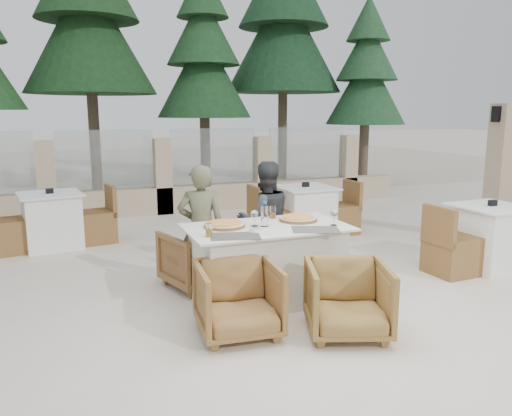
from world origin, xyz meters
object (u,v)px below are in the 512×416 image
object	(u,v)px
olive_dish	(256,229)
diner_left	(201,228)
bg_table_b	(305,212)
water_bottle	(265,214)
wine_glass_corner	(334,216)
beer_glass_right	(273,212)
armchair_near_right	(348,299)
pizza_left	(225,224)
beer_glass_left	(209,230)
wine_glass_centre	(254,217)
armchair_near_left	(238,299)
diner_right	(265,220)
armchair_far_left	(198,258)
pizza_right	(298,218)
bg_table_c	(489,237)
bg_table_a	(52,221)
armchair_far_right	(273,248)

from	to	relation	value
olive_dish	diner_left	distance (m)	0.79
olive_dish	bg_table_b	xyz separation A→B (m)	(1.74, 2.39, -0.41)
water_bottle	wine_glass_corner	xyz separation A→B (m)	(0.66, -0.21, -0.03)
beer_glass_right	armchair_near_right	bearing A→B (deg)	-84.07
wine_glass_corner	armchair_near_right	xyz separation A→B (m)	(-0.30, -0.77, -0.55)
pizza_left	beer_glass_left	xyz separation A→B (m)	(-0.25, -0.31, 0.04)
wine_glass_centre	armchair_near_right	world-z (taller)	wine_glass_centre
pizza_left	bg_table_b	bearing A→B (deg)	47.02
beer_glass_left	armchair_near_left	xyz separation A→B (m)	(0.12, -0.45, -0.52)
wine_glass_corner	diner_right	world-z (taller)	diner_right
armchair_far_left	armchair_near_right	xyz separation A→B (m)	(0.87, -1.65, 0.00)
pizza_left	wine_glass_corner	bearing A→B (deg)	-17.88
water_bottle	diner_left	bearing A→B (deg)	133.17
armchair_far_left	bg_table_b	size ratio (longest dim) A/B	0.42
pizza_right	armchair_near_right	distance (m)	1.19
armchair_near_left	diner_left	distance (m)	1.23
pizza_right	bg_table_c	xyz separation A→B (m)	(2.55, -0.10, -0.41)
bg_table_a	beer_glass_left	bearing A→B (deg)	-74.87
armchair_near_right	diner_left	xyz separation A→B (m)	(-0.86, 1.52, 0.36)
beer_glass_left	bg_table_a	distance (m)	3.47
olive_dish	armchair_far_left	size ratio (longest dim) A/B	0.16
beer_glass_left	armchair_near_left	bearing A→B (deg)	-75.18
diner_left	bg_table_a	xyz separation A→B (m)	(-1.50, 2.43, -0.29)
olive_dish	water_bottle	bearing A→B (deg)	47.60
armchair_far_right	armchair_near_left	xyz separation A→B (m)	(-0.93, -1.41, 0.01)
pizza_left	olive_dish	world-z (taller)	pizza_left
wine_glass_centre	armchair_near_left	bearing A→B (deg)	-121.38
olive_dish	beer_glass_left	bearing A→B (deg)	-176.85
beer_glass_left	diner_left	size ratio (longest dim) A/B	0.09
diner_left	diner_right	world-z (taller)	diner_left
bg_table_c	pizza_right	bearing A→B (deg)	174.90
olive_dish	bg_table_b	world-z (taller)	olive_dish
wine_glass_centre	wine_glass_corner	world-z (taller)	same
beer_glass_right	armchair_near_right	xyz separation A→B (m)	(0.14, -1.31, -0.52)
pizza_right	armchair_near_right	size ratio (longest dim) A/B	0.56
wine_glass_centre	bg_table_c	bearing A→B (deg)	-0.41
pizza_left	armchair_near_right	xyz separation A→B (m)	(0.74, -1.10, -0.48)
armchair_far_right	pizza_left	bearing A→B (deg)	29.07
pizza_left	bg_table_a	bearing A→B (deg)	119.77
water_bottle	beer_glass_right	world-z (taller)	water_bottle
pizza_right	armchair_far_right	bearing A→B (deg)	89.51
armchair_near_left	bg_table_a	size ratio (longest dim) A/B	0.42
armchair_near_right	bg_table_b	xyz separation A→B (m)	(1.23, 3.21, 0.07)
pizza_left	wine_glass_corner	world-z (taller)	wine_glass_corner
armchair_near_right	bg_table_a	xyz separation A→B (m)	(-2.36, 3.95, 0.07)
olive_dish	diner_left	world-z (taller)	diner_left
olive_dish	armchair_far_left	xyz separation A→B (m)	(-0.36, 0.84, -0.48)
bg_table_b	wine_glass_corner	bearing A→B (deg)	-111.18
diner_right	bg_table_c	xyz separation A→B (m)	(2.68, -0.67, -0.29)
diner_right	beer_glass_left	bearing A→B (deg)	47.25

